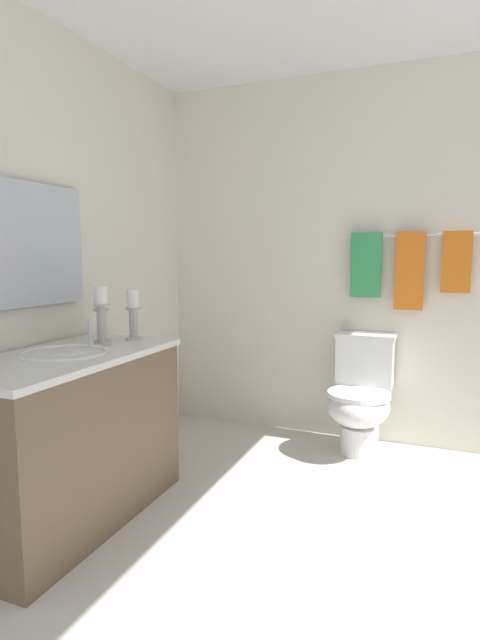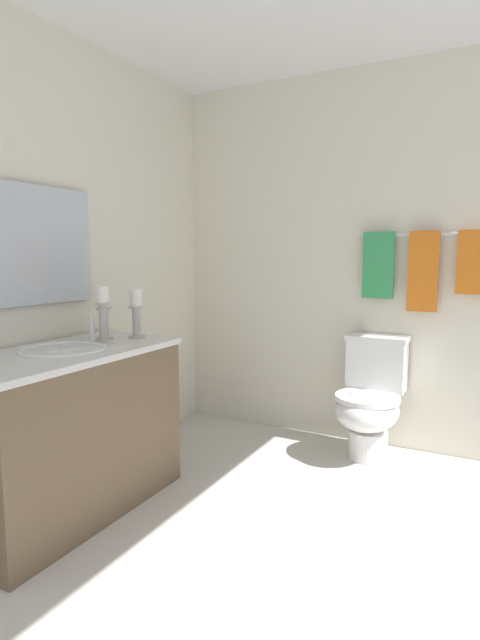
{
  "view_description": "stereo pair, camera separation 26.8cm",
  "coord_description": "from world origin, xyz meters",
  "px_view_note": "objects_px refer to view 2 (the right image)",
  "views": [
    {
      "loc": [
        0.59,
        -2.0,
        1.26
      ],
      "look_at": [
        -0.42,
        0.46,
        0.91
      ],
      "focal_mm": 28.09,
      "sensor_mm": 36.0,
      "label": 1
    },
    {
      "loc": [
        0.83,
        -1.88,
        1.26
      ],
      "look_at": [
        -0.42,
        0.46,
        0.91
      ],
      "focal_mm": 28.09,
      "sensor_mm": 36.0,
      "label": 2
    }
  ],
  "objects_px": {
    "sink_basin": "(64,358)",
    "toilet": "(370,401)",
    "candle_holder_short": "(104,315)",
    "candle_holder_mid": "(103,312)",
    "towel_center": "(423,271)",
    "vanity_cabinet": "(67,431)",
    "candle_holder_tall": "(136,312)",
    "towel_near_vanity": "(378,265)",
    "mirror": "(18,245)",
    "towel_bar": "(425,234)",
    "towel_near_corner": "(473,262)"
  },
  "relations": [
    {
      "from": "vanity_cabinet",
      "to": "towel_near_vanity",
      "type": "xyz_separation_m",
      "value": [
        1.13,
        1.56,
        0.79
      ]
    },
    {
      "from": "sink_basin",
      "to": "candle_holder_mid",
      "type": "relative_size",
      "value": 1.35
    },
    {
      "from": "toilet",
      "to": "towel_bar",
      "type": "bearing_deg",
      "value": 41.57
    },
    {
      "from": "sink_basin",
      "to": "candle_holder_mid",
      "type": "bearing_deg",
      "value": 85.28
    },
    {
      "from": "candle_holder_short",
      "to": "towel_near_corner",
      "type": "height_order",
      "value": "towel_near_corner"
    },
    {
      "from": "mirror",
      "to": "sink_basin",
      "type": "bearing_deg",
      "value": 0.2
    },
    {
      "from": "candle_holder_mid",
      "to": "towel_near_corner",
      "type": "bearing_deg",
      "value": 38.35
    },
    {
      "from": "candle_holder_mid",
      "to": "towel_near_corner",
      "type": "distance_m",
      "value": 2.12
    },
    {
      "from": "toilet",
      "to": "vanity_cabinet",
      "type": "bearing_deg",
      "value": -130.3
    },
    {
      "from": "sink_basin",
      "to": "candle_holder_tall",
      "type": "height_order",
      "value": "candle_holder_tall"
    },
    {
      "from": "mirror",
      "to": "towel_bar",
      "type": "bearing_deg",
      "value": 43.2
    },
    {
      "from": "candle_holder_tall",
      "to": "toilet",
      "type": "xyz_separation_m",
      "value": [
        1.08,
        0.9,
        -0.58
      ]
    },
    {
      "from": "candle_holder_short",
      "to": "toilet",
      "type": "distance_m",
      "value": 1.67
    },
    {
      "from": "vanity_cabinet",
      "to": "candle_holder_tall",
      "type": "xyz_separation_m",
      "value": [
        0.07,
        0.46,
        0.54
      ]
    },
    {
      "from": "candle_holder_mid",
      "to": "candle_holder_short",
      "type": "bearing_deg",
      "value": 129.81
    },
    {
      "from": "sink_basin",
      "to": "towel_near_vanity",
      "type": "bearing_deg",
      "value": 54.1
    },
    {
      "from": "towel_bar",
      "to": "mirror",
      "type": "bearing_deg",
      "value": -136.8
    },
    {
      "from": "candle_holder_short",
      "to": "candle_holder_mid",
      "type": "relative_size",
      "value": 0.85
    },
    {
      "from": "candle_holder_tall",
      "to": "candle_holder_short",
      "type": "xyz_separation_m",
      "value": [
        -0.11,
        -0.13,
        -0.01
      ]
    },
    {
      "from": "towel_near_vanity",
      "to": "towel_center",
      "type": "bearing_deg",
      "value": 0.0
    },
    {
      "from": "vanity_cabinet",
      "to": "sink_basin",
      "type": "relative_size",
      "value": 2.88
    },
    {
      "from": "candle_holder_short",
      "to": "towel_center",
      "type": "height_order",
      "value": "towel_center"
    },
    {
      "from": "candle_holder_mid",
      "to": "candle_holder_tall",
      "type": "bearing_deg",
      "value": 77.06
    },
    {
      "from": "vanity_cabinet",
      "to": "candle_holder_mid",
      "type": "xyz_separation_m",
      "value": [
        0.02,
        0.25,
        0.56
      ]
    },
    {
      "from": "mirror",
      "to": "candle_holder_tall",
      "type": "xyz_separation_m",
      "value": [
        0.35,
        0.46,
        -0.36
      ]
    },
    {
      "from": "vanity_cabinet",
      "to": "sink_basin",
      "type": "height_order",
      "value": "sink_basin"
    },
    {
      "from": "towel_bar",
      "to": "sink_basin",
      "type": "bearing_deg",
      "value": -131.6
    },
    {
      "from": "towel_near_vanity",
      "to": "toilet",
      "type": "bearing_deg",
      "value": -84.06
    },
    {
      "from": "vanity_cabinet",
      "to": "mirror",
      "type": "relative_size",
      "value": 1.23
    },
    {
      "from": "towel_near_vanity",
      "to": "mirror",
      "type": "bearing_deg",
      "value": -132.08
    },
    {
      "from": "towel_bar",
      "to": "towel_center",
      "type": "bearing_deg",
      "value": -90.0
    },
    {
      "from": "vanity_cabinet",
      "to": "towel_near_vanity",
      "type": "distance_m",
      "value": 2.08
    },
    {
      "from": "candle_holder_short",
      "to": "mirror",
      "type": "bearing_deg",
      "value": -125.98
    },
    {
      "from": "candle_holder_mid",
      "to": "towel_bar",
      "type": "xyz_separation_m",
      "value": [
        1.38,
        1.32,
        0.42
      ]
    },
    {
      "from": "sink_basin",
      "to": "towel_bar",
      "type": "height_order",
      "value": "towel_bar"
    },
    {
      "from": "candle_holder_short",
      "to": "candle_holder_tall",
      "type": "bearing_deg",
      "value": 50.01
    },
    {
      "from": "towel_near_corner",
      "to": "candle_holder_short",
      "type": "bearing_deg",
      "value": -144.3
    },
    {
      "from": "vanity_cabinet",
      "to": "mirror",
      "type": "height_order",
      "value": "mirror"
    },
    {
      "from": "mirror",
      "to": "towel_center",
      "type": "distance_m",
      "value": 2.3
    },
    {
      "from": "towel_center",
      "to": "sink_basin",
      "type": "bearing_deg",
      "value": -131.93
    },
    {
      "from": "candle_holder_tall",
      "to": "candle_holder_short",
      "type": "bearing_deg",
      "value": -129.99
    },
    {
      "from": "sink_basin",
      "to": "toilet",
      "type": "height_order",
      "value": "sink_basin"
    },
    {
      "from": "candle_holder_mid",
      "to": "towel_center",
      "type": "relative_size",
      "value": 0.61
    },
    {
      "from": "vanity_cabinet",
      "to": "towel_near_vanity",
      "type": "relative_size",
      "value": 2.76
    },
    {
      "from": "candle_holder_mid",
      "to": "sink_basin",
      "type": "bearing_deg",
      "value": -94.72
    },
    {
      "from": "sink_basin",
      "to": "candle_holder_short",
      "type": "height_order",
      "value": "candle_holder_short"
    },
    {
      "from": "sink_basin",
      "to": "candle_holder_tall",
      "type": "relative_size",
      "value": 1.5
    },
    {
      "from": "candle_holder_short",
      "to": "toilet",
      "type": "height_order",
      "value": "candle_holder_short"
    },
    {
      "from": "candle_holder_short",
      "to": "towel_near_vanity",
      "type": "xyz_separation_m",
      "value": [
        1.17,
        1.23,
        0.26
      ]
    },
    {
      "from": "towel_near_vanity",
      "to": "sink_basin",
      "type": "bearing_deg",
      "value": -125.9
    }
  ]
}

